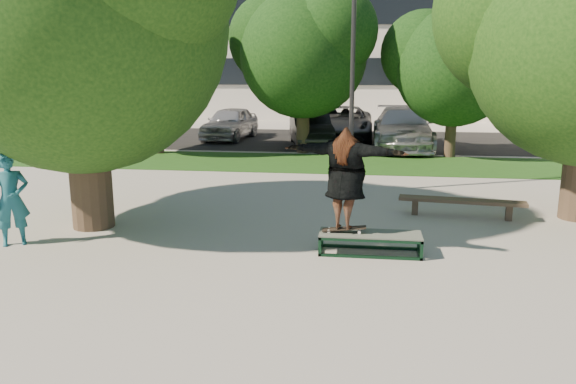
# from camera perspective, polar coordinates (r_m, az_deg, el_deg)

# --- Properties ---
(ground) EXTENTS (120.00, 120.00, 0.00)m
(ground) POSITION_cam_1_polar(r_m,az_deg,el_deg) (10.24, -0.06, -5.92)
(ground) COLOR #9E9A91
(ground) RESTS_ON ground
(grass_strip) EXTENTS (30.00, 4.00, 0.02)m
(grass_strip) POSITION_cam_1_polar(r_m,az_deg,el_deg) (19.40, 6.61, 2.86)
(grass_strip) COLOR #1C4513
(grass_strip) RESTS_ON ground
(asphalt_strip) EXTENTS (40.00, 8.00, 0.01)m
(asphalt_strip) POSITION_cam_1_polar(r_m,az_deg,el_deg) (25.86, 4.67, 5.31)
(asphalt_strip) COLOR black
(asphalt_strip) RESTS_ON ground
(tree_left) EXTENTS (6.96, 5.95, 7.12)m
(tree_left) POSITION_cam_1_polar(r_m,az_deg,el_deg) (12.15, -20.83, 17.33)
(tree_left) COLOR #38281E
(tree_left) RESTS_ON ground
(bg_tree_left) EXTENTS (5.28, 4.51, 5.77)m
(bg_tree_left) POSITION_cam_1_polar(r_m,az_deg,el_deg) (22.15, -13.61, 13.47)
(bg_tree_left) COLOR #38281E
(bg_tree_left) RESTS_ON ground
(bg_tree_mid) EXTENTS (5.76, 4.92, 6.24)m
(bg_tree_mid) POSITION_cam_1_polar(r_m,az_deg,el_deg) (21.85, 1.39, 14.57)
(bg_tree_mid) COLOR #38281E
(bg_tree_mid) RESTS_ON ground
(bg_tree_right) EXTENTS (5.04, 4.31, 5.43)m
(bg_tree_right) POSITION_cam_1_polar(r_m,az_deg,el_deg) (21.43, 16.41, 12.71)
(bg_tree_right) COLOR #38281E
(bg_tree_right) RESTS_ON ground
(lamppost) EXTENTS (0.25, 0.15, 6.11)m
(lamppost) POSITION_cam_1_polar(r_m,az_deg,el_deg) (14.63, 6.58, 12.10)
(lamppost) COLOR #2D2D30
(lamppost) RESTS_ON ground
(grind_box) EXTENTS (1.80, 0.60, 0.38)m
(grind_box) POSITION_cam_1_polar(r_m,az_deg,el_deg) (10.12, 8.33, -5.16)
(grind_box) COLOR black
(grind_box) RESTS_ON ground
(skater_rig) EXTENTS (2.29, 1.19, 1.88)m
(skater_rig) POSITION_cam_1_polar(r_m,az_deg,el_deg) (9.83, 5.84, 1.38)
(skater_rig) COLOR white
(skater_rig) RESTS_ON grind_box
(bystander) EXTENTS (0.76, 0.70, 1.74)m
(bystander) POSITION_cam_1_polar(r_m,az_deg,el_deg) (11.52, -26.32, -0.66)
(bystander) COLOR #1B5C6A
(bystander) RESTS_ON ground
(bench) EXTENTS (2.73, 0.70, 0.41)m
(bench) POSITION_cam_1_polar(r_m,az_deg,el_deg) (12.91, 17.22, -0.99)
(bench) COLOR brown
(bench) RESTS_ON ground
(car_silver_a) EXTENTS (2.19, 4.51, 1.48)m
(car_silver_a) POSITION_cam_1_polar(r_m,az_deg,el_deg) (26.14, -5.92, 6.98)
(car_silver_a) COLOR #B2B1B6
(car_silver_a) RESTS_ON asphalt_strip
(car_dark) EXTENTS (2.36, 4.52, 1.42)m
(car_dark) POSITION_cam_1_polar(r_m,az_deg,el_deg) (23.84, 2.33, 6.43)
(car_dark) COLOR black
(car_dark) RESTS_ON asphalt_strip
(car_grey) EXTENTS (2.47, 5.34, 1.48)m
(car_grey) POSITION_cam_1_polar(r_m,az_deg,el_deg) (26.26, 5.81, 7.01)
(car_grey) COLOR #55555A
(car_grey) RESTS_ON asphalt_strip
(car_silver_b) EXTENTS (2.33, 5.69, 1.65)m
(car_silver_b) POSITION_cam_1_polar(r_m,az_deg,el_deg) (23.44, 11.53, 6.37)
(car_silver_b) COLOR silver
(car_silver_b) RESTS_ON asphalt_strip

